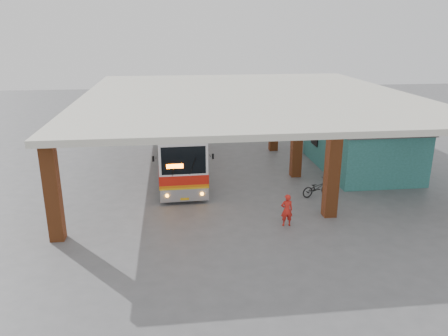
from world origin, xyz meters
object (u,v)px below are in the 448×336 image
Objects in this scene: coach_bus at (179,144)px; motorcycle at (317,188)px; red_chair at (298,149)px; pedestrian at (287,210)px.

motorcycle is at bearing -38.36° from coach_bus.
motorcycle is 8.22m from red_chair.
motorcycle is 4.30m from pedestrian.
pedestrian reaches higher than motorcycle.
pedestrian is (4.71, -8.93, -0.97)m from coach_bus.
red_chair is (8.56, 2.61, -1.36)m from coach_bus.
motorcycle is at bearing -127.52° from pedestrian.
motorcycle is 1.18× the size of pedestrian.
red_chair is at bearing -108.81° from pedestrian.
red_chair is (1.26, 8.12, -0.10)m from motorcycle.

